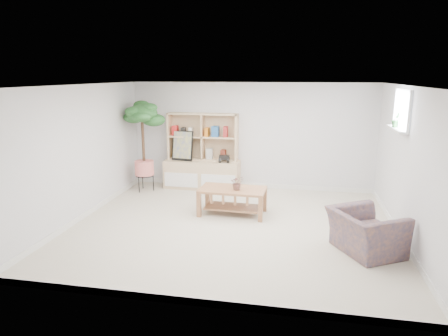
% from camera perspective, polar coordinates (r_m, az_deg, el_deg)
% --- Properties ---
extents(floor, '(5.50, 5.00, 0.01)m').
position_cam_1_polar(floor, '(7.01, 1.19, -8.28)').
color(floor, beige).
rests_on(floor, ground).
extents(ceiling, '(5.50, 5.00, 0.01)m').
position_cam_1_polar(ceiling, '(6.52, 1.29, 11.73)').
color(ceiling, white).
rests_on(ceiling, walls).
extents(walls, '(5.51, 5.01, 2.40)m').
position_cam_1_polar(walls, '(6.66, 1.23, 1.36)').
color(walls, silver).
rests_on(walls, floor).
extents(baseboard, '(5.50, 5.00, 0.10)m').
position_cam_1_polar(baseboard, '(6.99, 1.19, -7.90)').
color(baseboard, white).
rests_on(baseboard, floor).
extents(window, '(0.10, 0.98, 0.68)m').
position_cam_1_polar(window, '(7.25, 24.14, 7.57)').
color(window, silver).
rests_on(window, walls).
extents(window_sill, '(0.14, 1.00, 0.04)m').
position_cam_1_polar(window_sill, '(7.26, 23.44, 5.10)').
color(window_sill, white).
rests_on(window_sill, walls).
extents(storage_unit, '(1.72, 0.58, 1.72)m').
position_cam_1_polar(storage_unit, '(9.10, -3.18, 2.38)').
color(storage_unit, tan).
rests_on(storage_unit, floor).
extents(poster, '(0.50, 0.18, 0.68)m').
position_cam_1_polar(poster, '(9.14, -5.94, 3.18)').
color(poster, yellow).
rests_on(poster, storage_unit).
extents(toy_truck, '(0.35, 0.26, 0.18)m').
position_cam_1_polar(toy_truck, '(8.95, 0.03, 1.39)').
color(toy_truck, black).
rests_on(toy_truck, storage_unit).
extents(coffee_table, '(1.25, 0.72, 0.50)m').
position_cam_1_polar(coffee_table, '(7.51, 1.23, -4.77)').
color(coffee_table, '#A4744F').
rests_on(coffee_table, floor).
extents(table_plant, '(0.30, 0.28, 0.27)m').
position_cam_1_polar(table_plant, '(7.32, 1.90, -2.11)').
color(table_plant, '#297328').
rests_on(table_plant, coffee_table).
extents(floor_tree, '(0.83, 0.83, 2.01)m').
position_cam_1_polar(floor_tree, '(9.01, -11.45, 2.98)').
color(floor_tree, '#1B4E1E').
rests_on(floor_tree, floor).
extents(armchair, '(1.21, 1.26, 0.72)m').
position_cam_1_polar(armchair, '(6.27, 19.62, -8.23)').
color(armchair, navy).
rests_on(armchair, floor).
extents(sill_plant, '(0.17, 0.16, 0.26)m').
position_cam_1_polar(sill_plant, '(7.35, 23.37, 6.38)').
color(sill_plant, '#1B4E1E').
rests_on(sill_plant, window_sill).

